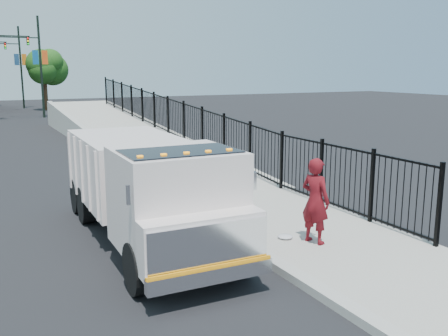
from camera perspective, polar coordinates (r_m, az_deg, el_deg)
name	(u,v)px	position (r m, az deg, el deg)	size (l,w,h in m)	color
ground	(247,249)	(11.08, 2.61, -9.23)	(120.00, 120.00, 0.00)	black
sidewalk	(379,262)	(10.67, 17.31, -10.21)	(3.55, 12.00, 0.12)	#9E998E
curb	(301,279)	(9.49, 8.77, -12.43)	(0.30, 12.00, 0.16)	#ADAAA3
ramp	(129,145)	(26.32, -10.80, 2.58)	(3.95, 24.00, 1.70)	#9E998E
iron_fence	(184,135)	(22.93, -4.59, 3.75)	(0.10, 28.00, 1.80)	black
truck	(148,184)	(11.20, -8.73, -1.78)	(2.47, 7.16, 2.44)	black
worker	(315,201)	(11.01, 10.40, -3.71)	(0.69, 0.45, 1.89)	maroon
debris	(285,236)	(11.43, 7.00, -7.77)	(0.34, 0.34, 0.09)	silver
light_pole_1	(37,63)	(43.24, -20.64, 11.19)	(3.77, 0.22, 8.00)	black
light_pole_3	(18,64)	(54.24, -22.53, 10.92)	(3.78, 0.22, 8.00)	black
tree_1	(44,68)	(50.92, -19.88, 10.67)	(2.77, 2.77, 5.39)	#382314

